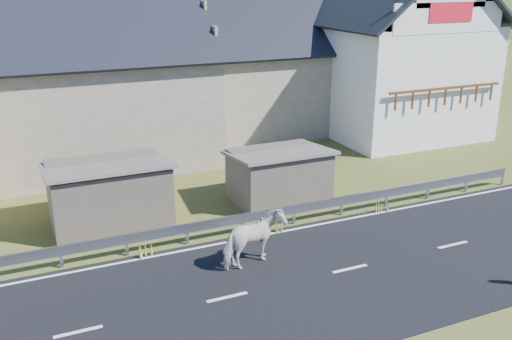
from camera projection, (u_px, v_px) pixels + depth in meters
name	position (u px, v px, depth m)	size (l,w,h in m)	color
ground	(227.00, 299.00, 15.81)	(160.00, 160.00, 0.00)	#3C4B15
road	(227.00, 298.00, 15.80)	(60.00, 7.00, 0.04)	black
lane_markings	(227.00, 297.00, 15.79)	(60.00, 6.60, 0.01)	silver
guardrail	(187.00, 229.00, 18.81)	(28.10, 0.09, 0.75)	#93969B
shed_left	(109.00, 194.00, 20.31)	(4.30, 3.30, 2.40)	#6A5D4D
shed_right	(279.00, 176.00, 22.39)	(3.80, 2.90, 2.20)	#6A5D4D
house_stone_a	(91.00, 61.00, 26.89)	(10.80, 9.80, 8.90)	tan
house_stone_b	(266.00, 53.00, 32.57)	(9.80, 8.80, 8.10)	tan
house_white	(385.00, 39.00, 32.00)	(8.80, 10.80, 9.70)	white
mountain	(38.00, 70.00, 179.91)	(440.00, 280.00, 260.00)	#224015
horse	(254.00, 239.00, 17.31)	(2.02, 0.92, 1.71)	beige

